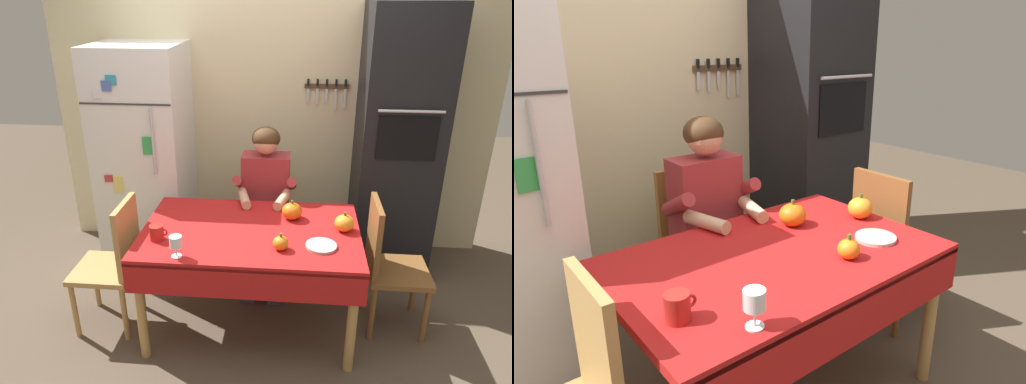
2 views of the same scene
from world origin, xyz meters
TOP-DOWN VIEW (x-y plane):
  - ground_plane at (0.00, 0.00)m, footprint 10.00×10.00m
  - back_wall_assembly at (0.05, 1.35)m, footprint 3.70×0.13m
  - refrigerator at (-0.95, 0.96)m, footprint 0.68×0.71m
  - wall_oven at (1.05, 1.00)m, footprint 0.60×0.64m
  - dining_table at (0.00, 0.08)m, footprint 1.40×0.90m
  - chair_behind_person at (0.05, 0.87)m, footprint 0.40×0.40m
  - seated_person at (0.05, 0.68)m, footprint 0.47×0.55m
  - chair_right_side at (0.90, 0.17)m, footprint 0.40×0.40m
  - chair_left_side at (-0.90, 0.02)m, footprint 0.40×0.40m
  - coffee_mug at (-0.56, -0.09)m, footprint 0.11×0.09m
  - wine_glass at (-0.39, -0.27)m, footprint 0.07×0.07m
  - pumpkin_large at (0.26, 0.28)m, footprint 0.14×0.14m
  - pumpkin_medium at (0.60, 0.14)m, footprint 0.13×0.13m
  - pumpkin_small at (0.20, -0.14)m, footprint 0.10×0.10m
  - serving_tray at (0.45, -0.08)m, footprint 0.19×0.19m

SIDE VIEW (x-z plane):
  - ground_plane at x=0.00m, z-range 0.00..0.00m
  - chair_behind_person at x=0.05m, z-range 0.05..0.98m
  - chair_right_side at x=0.90m, z-range 0.05..0.98m
  - chair_left_side at x=-0.90m, z-range 0.05..0.98m
  - dining_table at x=0.00m, z-range 0.29..1.03m
  - seated_person at x=0.05m, z-range 0.11..1.36m
  - serving_tray at x=0.45m, z-range 0.74..0.76m
  - pumpkin_small at x=0.20m, z-range 0.73..0.84m
  - coffee_mug at x=-0.56m, z-range 0.74..0.84m
  - pumpkin_medium at x=0.60m, z-range 0.73..0.86m
  - pumpkin_large at x=0.26m, z-range 0.73..0.86m
  - wine_glass at x=-0.39m, z-range 0.77..0.90m
  - refrigerator at x=-0.95m, z-range 0.00..1.80m
  - wall_oven at x=1.05m, z-range 0.00..2.10m
  - back_wall_assembly at x=0.05m, z-range 0.00..2.60m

